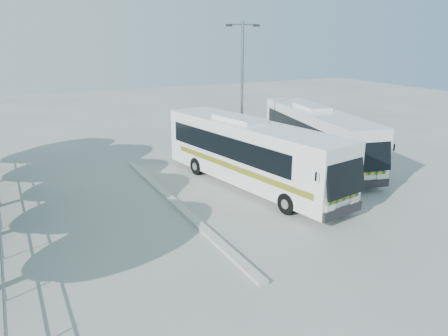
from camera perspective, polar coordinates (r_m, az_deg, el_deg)
ground at (r=20.80m, az=1.79°, el=-5.72°), size 100.00×100.00×0.00m
kerb_divider at (r=21.56m, az=-6.18°, el=-4.76°), size 0.40×16.00×0.15m
coach_main at (r=23.67m, az=3.56°, el=2.05°), size 4.68×12.96×3.53m
coach_adjacent at (r=28.74m, az=12.09°, el=4.27°), size 5.14×12.58×3.43m
lamppost at (r=28.71m, az=2.38°, el=10.72°), size 2.14×0.72×8.86m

